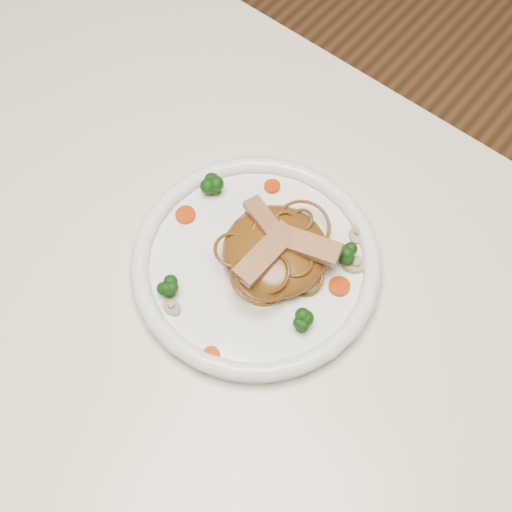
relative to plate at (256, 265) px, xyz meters
The scene contains 20 objects.
ground 0.76m from the plate, 75.78° to the right, with size 4.00×4.00×0.00m, color #50301B.
table 0.15m from the plate, 75.78° to the right, with size 1.20×0.80×0.75m.
plate is the anchor object (origin of this frame).
noodle_mound 0.03m from the plate, 53.76° to the left, with size 0.11×0.11×0.04m, color brown.
chicken_a 0.07m from the plate, 41.17° to the left, with size 0.08×0.02×0.01m, color #AC7751.
chicken_b 0.05m from the plate, 112.36° to the left, with size 0.06×0.02×0.01m, color #AC7751.
chicken_c 0.05m from the plate, ahead, with size 0.08×0.02×0.01m, color #AC7751.
broccoli_0 0.10m from the plate, 41.45° to the left, with size 0.02×0.02×0.03m, color #10410D, non-canonical shape.
broccoli_1 0.10m from the plate, 156.69° to the left, with size 0.03×0.03×0.03m, color #10410D, non-canonical shape.
broccoli_2 0.10m from the plate, 119.13° to the right, with size 0.03×0.03×0.03m, color #10410D, non-canonical shape.
broccoli_3 0.09m from the plate, 18.40° to the right, with size 0.03×0.03×0.03m, color #10410D, non-canonical shape.
carrot_0 0.09m from the plate, 47.32° to the left, with size 0.02×0.02×0.01m, color #BE3606.
carrot_1 0.10m from the plate, behind, with size 0.02×0.02×0.01m, color #BE3606.
carrot_2 0.09m from the plate, 20.64° to the left, with size 0.02×0.02×0.01m, color #BE3606.
carrot_3 0.10m from the plate, 118.59° to the left, with size 0.02×0.02×0.01m, color #BE3606.
carrot_4 0.12m from the plate, 73.51° to the right, with size 0.02×0.02×0.01m, color #BE3606.
mushroom_0 0.10m from the plate, 108.77° to the right, with size 0.02×0.02×0.01m, color tan.
mushroom_1 0.11m from the plate, 36.84° to the left, with size 0.03×0.03×0.01m, color tan.
mushroom_2 0.12m from the plate, 153.83° to the left, with size 0.03×0.03×0.01m, color tan.
mushroom_3 0.12m from the plate, 56.27° to the left, with size 0.02×0.02×0.01m, color tan.
Camera 1 is at (0.20, -0.17, 1.43)m, focal length 49.30 mm.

